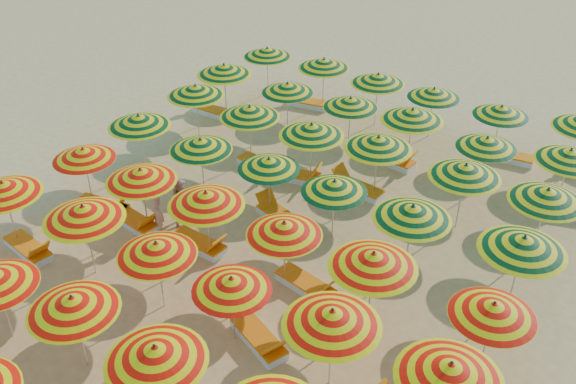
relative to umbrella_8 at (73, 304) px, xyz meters
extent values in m
plane|color=#E1B064|center=(1.27, 5.98, -1.86)|extent=(120.00, 120.00, 0.00)
cylinder|color=silver|center=(-2.18, -0.33, -0.91)|extent=(0.04, 0.04, 1.90)
cylinder|color=silver|center=(0.00, 0.00, -0.86)|extent=(0.04, 0.04, 2.00)
cone|color=#E36100|center=(0.00, 0.00, 0.00)|extent=(2.44, 2.44, 0.38)
sphere|color=black|center=(0.00, 0.00, 0.22)|extent=(0.07, 0.07, 0.07)
cone|color=#E36100|center=(2.48, -0.13, 0.05)|extent=(2.50, 2.50, 0.39)
sphere|color=black|center=(2.48, -0.13, 0.28)|extent=(0.07, 0.07, 0.07)
cylinder|color=silver|center=(-5.07, 2.09, -0.84)|extent=(0.04, 0.04, 2.03)
cone|color=#E36100|center=(-5.07, 2.09, 0.04)|extent=(2.38, 2.38, 0.39)
sphere|color=black|center=(-5.07, 2.09, 0.26)|extent=(0.07, 0.07, 0.07)
cylinder|color=silver|center=(-2.29, 2.40, -0.81)|extent=(0.04, 0.04, 2.10)
cone|color=#E36100|center=(-2.29, 2.40, 0.10)|extent=(2.78, 2.78, 0.40)
sphere|color=black|center=(-2.29, 2.40, 0.33)|extent=(0.07, 0.07, 0.07)
cylinder|color=silver|center=(0.16, 2.41, -0.89)|extent=(0.04, 0.04, 1.95)
cone|color=#E36100|center=(0.16, 2.41, -0.05)|extent=(2.09, 2.09, 0.37)
sphere|color=black|center=(0.16, 2.41, 0.17)|extent=(0.06, 0.06, 0.06)
cylinder|color=silver|center=(2.34, 2.46, -0.94)|extent=(0.03, 0.03, 1.84)
cone|color=#E36100|center=(2.34, 2.46, -0.15)|extent=(2.43, 2.43, 0.35)
sphere|color=black|center=(2.34, 2.46, 0.05)|extent=(0.06, 0.06, 0.06)
cylinder|color=silver|center=(4.88, 2.51, -0.81)|extent=(0.04, 0.04, 2.10)
cone|color=#E36100|center=(4.88, 2.51, 0.10)|extent=(2.19, 2.19, 0.40)
sphere|color=black|center=(4.88, 2.51, 0.33)|extent=(0.07, 0.07, 0.07)
cone|color=#E36100|center=(7.42, 2.48, 0.09)|extent=(2.21, 2.21, 0.40)
sphere|color=black|center=(7.42, 2.48, 0.32)|extent=(0.07, 0.07, 0.07)
cylinder|color=silver|center=(-4.89, 4.73, -0.92)|extent=(0.04, 0.04, 1.89)
cone|color=#E36100|center=(-4.89, 4.73, -0.10)|extent=(2.01, 2.01, 0.36)
sphere|color=black|center=(-4.89, 4.73, 0.11)|extent=(0.06, 0.06, 0.06)
cylinder|color=silver|center=(-2.43, 4.61, -0.85)|extent=(0.04, 0.04, 2.02)
cone|color=#E36100|center=(-2.43, 4.61, 0.02)|extent=(2.23, 2.23, 0.38)
sphere|color=black|center=(-2.43, 4.61, 0.25)|extent=(0.07, 0.07, 0.07)
cylinder|color=silver|center=(-0.10, 4.62, -0.83)|extent=(0.04, 0.04, 2.07)
cone|color=#E36100|center=(-0.10, 4.62, 0.07)|extent=(2.43, 2.43, 0.39)
sphere|color=black|center=(-0.10, 4.62, 0.29)|extent=(0.07, 0.07, 0.07)
cylinder|color=silver|center=(2.27, 4.74, -0.89)|extent=(0.04, 0.04, 1.94)
cone|color=#E36100|center=(2.27, 4.74, -0.05)|extent=(2.41, 2.41, 0.37)
sphere|color=black|center=(2.27, 4.74, 0.16)|extent=(0.06, 0.06, 0.06)
cylinder|color=silver|center=(4.76, 4.65, -0.81)|extent=(0.04, 0.04, 2.10)
cone|color=#E36100|center=(4.76, 4.65, 0.10)|extent=(2.51, 2.51, 0.40)
sphere|color=black|center=(4.76, 4.65, 0.33)|extent=(0.07, 0.07, 0.07)
cylinder|color=silver|center=(7.54, 4.75, -0.92)|extent=(0.04, 0.04, 1.89)
cone|color=#E36100|center=(7.54, 4.75, -0.10)|extent=(1.91, 1.91, 0.36)
sphere|color=black|center=(7.54, 4.75, 0.11)|extent=(0.06, 0.06, 0.06)
cylinder|color=silver|center=(-4.83, 7.05, -0.84)|extent=(0.04, 0.04, 2.04)
cone|color=#716E09|center=(-4.83, 7.05, 0.05)|extent=(2.39, 2.39, 0.39)
sphere|color=black|center=(-4.83, 7.05, 0.27)|extent=(0.07, 0.07, 0.07)
cylinder|color=silver|center=(-2.23, 6.99, -0.88)|extent=(0.04, 0.04, 1.96)
cone|color=#716E09|center=(-2.23, 6.99, -0.03)|extent=(2.50, 2.50, 0.37)
sphere|color=black|center=(-2.23, 6.99, 0.18)|extent=(0.07, 0.07, 0.07)
cylinder|color=silver|center=(0.07, 7.30, -0.94)|extent=(0.04, 0.04, 1.85)
cone|color=#716E09|center=(0.07, 7.30, -0.13)|extent=(1.99, 1.99, 0.35)
sphere|color=black|center=(0.07, 7.30, 0.07)|extent=(0.06, 0.06, 0.06)
cylinder|color=silver|center=(2.31, 7.23, -0.93)|extent=(0.04, 0.04, 1.87)
cone|color=#716E09|center=(2.31, 7.23, -0.12)|extent=(2.03, 2.03, 0.36)
sphere|color=black|center=(2.31, 7.23, 0.09)|extent=(0.06, 0.06, 0.06)
cylinder|color=silver|center=(4.72, 6.98, -0.83)|extent=(0.04, 0.04, 2.06)
cone|color=#716E09|center=(4.72, 6.98, 0.06)|extent=(2.28, 2.28, 0.39)
sphere|color=black|center=(4.72, 6.98, 0.29)|extent=(0.07, 0.07, 0.07)
cylinder|color=silver|center=(7.48, 7.11, -0.81)|extent=(0.04, 0.04, 2.10)
cone|color=#716E09|center=(7.48, 7.11, 0.10)|extent=(2.32, 2.32, 0.40)
sphere|color=black|center=(7.48, 7.11, 0.33)|extent=(0.07, 0.07, 0.07)
cylinder|color=silver|center=(-4.81, 9.88, -0.84)|extent=(0.04, 0.04, 2.05)
cone|color=#716E09|center=(-4.81, 9.88, 0.05)|extent=(2.18, 2.18, 0.39)
sphere|color=black|center=(-4.81, 9.88, 0.28)|extent=(0.07, 0.07, 0.07)
cylinder|color=silver|center=(-2.21, 9.54, -0.84)|extent=(0.04, 0.04, 2.04)
cone|color=#716E09|center=(-2.21, 9.54, 0.04)|extent=(2.30, 2.30, 0.39)
sphere|color=black|center=(-2.21, 9.54, 0.26)|extent=(0.07, 0.07, 0.07)
cylinder|color=silver|center=(0.24, 9.45, -0.82)|extent=(0.04, 0.04, 2.09)
cone|color=#716E09|center=(0.24, 9.45, 0.09)|extent=(2.70, 2.70, 0.40)
sphere|color=black|center=(0.24, 9.45, 0.31)|extent=(0.07, 0.07, 0.07)
cylinder|color=silver|center=(2.38, 9.80, -0.81)|extent=(0.04, 0.04, 2.10)
cone|color=#716E09|center=(2.38, 9.80, 0.10)|extent=(2.42, 2.42, 0.40)
sphere|color=black|center=(2.38, 9.80, 0.33)|extent=(0.07, 0.07, 0.07)
cylinder|color=silver|center=(5.15, 9.69, -0.83)|extent=(0.04, 0.04, 2.06)
cone|color=#716E09|center=(5.15, 9.69, 0.06)|extent=(2.68, 2.68, 0.39)
sphere|color=black|center=(5.15, 9.69, 0.29)|extent=(0.07, 0.07, 0.07)
cylinder|color=silver|center=(7.41, 9.69, -0.85)|extent=(0.04, 0.04, 2.03)
cone|color=#716E09|center=(7.41, 9.69, 0.03)|extent=(2.53, 2.53, 0.39)
sphere|color=black|center=(7.41, 9.69, 0.25)|extent=(0.07, 0.07, 0.07)
cylinder|color=silver|center=(-5.08, 11.90, -0.81)|extent=(0.04, 0.04, 2.09)
cone|color=#716E09|center=(-5.08, 11.90, 0.09)|extent=(2.20, 2.20, 0.40)
sphere|color=black|center=(-5.08, 11.90, 0.32)|extent=(0.07, 0.07, 0.07)
cylinder|color=silver|center=(-2.36, 12.11, -0.91)|extent=(0.04, 0.04, 1.90)
cone|color=#716E09|center=(-2.36, 12.11, -0.09)|extent=(2.15, 2.15, 0.36)
sphere|color=black|center=(-2.36, 12.11, 0.12)|extent=(0.06, 0.06, 0.06)
cylinder|color=silver|center=(0.18, 12.19, -0.90)|extent=(0.04, 0.04, 1.92)
cone|color=#716E09|center=(0.18, 12.19, -0.07)|extent=(2.43, 2.43, 0.37)
sphere|color=black|center=(0.18, 12.19, 0.15)|extent=(0.06, 0.06, 0.06)
cylinder|color=silver|center=(2.47, 12.15, -0.82)|extent=(0.04, 0.04, 2.09)
cone|color=#716E09|center=(2.47, 12.15, 0.09)|extent=(2.48, 2.48, 0.40)
sphere|color=black|center=(2.47, 12.15, 0.32)|extent=(0.07, 0.07, 0.07)
cylinder|color=silver|center=(5.06, 11.95, -0.92)|extent=(0.04, 0.04, 1.89)
cone|color=#716E09|center=(5.06, 11.95, -0.10)|extent=(1.98, 1.98, 0.36)
sphere|color=black|center=(5.06, 11.95, 0.11)|extent=(0.06, 0.06, 0.06)
cylinder|color=silver|center=(7.43, 12.26, -0.85)|extent=(0.04, 0.04, 2.03)
cone|color=#716E09|center=(7.43, 12.26, 0.03)|extent=(2.60, 2.60, 0.39)
sphere|color=black|center=(7.43, 12.26, 0.25)|extent=(0.07, 0.07, 0.07)
cylinder|color=silver|center=(-4.90, 14.54, -0.88)|extent=(0.04, 0.04, 1.97)
cone|color=#716E09|center=(-4.90, 14.54, -0.02)|extent=(2.43, 2.43, 0.38)
sphere|color=black|center=(-4.90, 14.54, 0.20)|extent=(0.07, 0.07, 0.07)
cylinder|color=silver|center=(-2.28, 14.60, -0.84)|extent=(0.04, 0.04, 2.04)
cone|color=#716E09|center=(-2.28, 14.60, 0.04)|extent=(2.63, 2.63, 0.39)
sphere|color=black|center=(-2.28, 14.60, 0.26)|extent=(0.07, 0.07, 0.07)
cylinder|color=silver|center=(0.16, 14.37, -0.85)|extent=(0.04, 0.04, 2.03)
cone|color=#716E09|center=(0.16, 14.37, 0.03)|extent=(2.27, 2.27, 0.39)
sphere|color=black|center=(0.16, 14.37, 0.25)|extent=(0.07, 0.07, 0.07)
cylinder|color=silver|center=(2.26, 14.61, -0.93)|extent=(0.04, 0.04, 1.87)
cone|color=#716E09|center=(2.26, 14.61, -0.12)|extent=(1.93, 1.93, 0.36)
sphere|color=black|center=(2.26, 14.61, 0.09)|extent=(0.06, 0.06, 0.06)
cylinder|color=silver|center=(4.74, 14.46, -0.93)|extent=(0.04, 0.04, 1.87)
cone|color=#716E09|center=(4.74, 14.46, -0.12)|extent=(2.43, 2.43, 0.36)
sphere|color=black|center=(4.74, 14.46, 0.09)|extent=(0.06, 0.06, 0.06)
cube|color=white|center=(-4.52, 1.99, -1.76)|extent=(1.77, 0.85, 0.20)
cube|color=orange|center=(-4.52, 1.99, -1.63)|extent=(1.77, 0.85, 0.06)
cube|color=orange|center=(-3.83, 1.88, -1.41)|extent=(0.45, 0.63, 0.48)
cube|color=white|center=(2.89, 2.67, -1.76)|extent=(1.79, 1.20, 0.20)
cube|color=orange|center=(2.89, 2.67, -1.63)|extent=(1.79, 1.20, 0.06)
cube|color=orange|center=(3.54, 2.40, -1.41)|extent=(0.56, 0.68, 0.48)
cube|color=white|center=(-4.34, 4.62, -1.76)|extent=(1.77, 0.83, 0.20)
cube|color=orange|center=(-4.34, 4.62, -1.63)|extent=(1.77, 0.83, 0.06)
cube|color=orange|center=(-3.65, 4.73, -1.41)|extent=(0.45, 0.63, 0.48)
cube|color=white|center=(-2.98, 4.56, -1.76)|extent=(1.77, 0.83, 0.20)
cube|color=orange|center=(-2.98, 4.56, -1.63)|extent=(1.77, 0.83, 0.06)
cube|color=orange|center=(-2.29, 4.46, -1.41)|extent=(0.45, 0.63, 0.48)
cube|color=white|center=(-0.65, 4.76, -1.76)|extent=(1.73, 0.69, 0.20)
cube|color=orange|center=(-0.65, 4.76, -1.63)|extent=(1.73, 0.69, 0.06)
cube|color=orange|center=(0.05, 4.71, -1.41)|extent=(0.40, 0.60, 0.48)
cube|color=white|center=(2.82, 4.90, -1.76)|extent=(1.78, 0.89, 0.20)
cube|color=orange|center=(2.82, 4.90, -1.63)|extent=(1.78, 0.89, 0.06)
cube|color=orange|center=(3.51, 4.77, -1.41)|extent=(0.47, 0.64, 0.48)
cube|color=white|center=(0.62, 7.10, -1.76)|extent=(1.80, 1.05, 0.20)
cube|color=orange|center=(0.62, 7.10, -1.63)|extent=(1.80, 1.05, 0.06)
cube|color=orange|center=(-0.05, 7.30, -1.41)|extent=(0.52, 0.66, 0.48)
cube|color=white|center=(-1.66, 9.32, -1.76)|extent=(1.76, 0.80, 0.20)
cube|color=orange|center=(-1.66, 9.32, -1.63)|extent=(1.76, 0.80, 0.06)
cube|color=orange|center=(-0.97, 9.22, -1.41)|extent=(0.44, 0.62, 0.48)
cube|color=white|center=(-0.31, 9.34, -1.76)|extent=(1.79, 0.97, 0.20)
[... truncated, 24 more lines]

